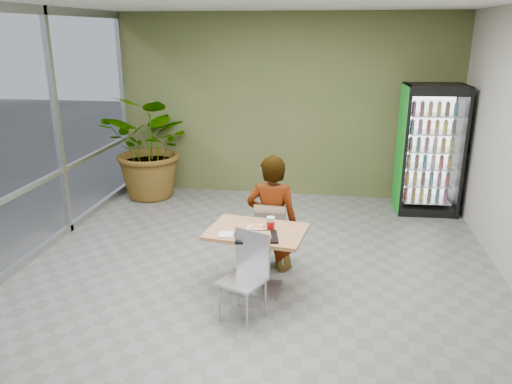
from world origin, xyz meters
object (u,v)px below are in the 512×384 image
soda_cup (271,224)px  potted_plant (153,147)px  chair_near (247,268)px  beverage_fridge (430,150)px  cafeteria_tray (256,237)px  chair_far (271,231)px  dining_table (257,247)px  seated_woman (272,224)px

soda_cup → potted_plant: (-2.49, 3.10, 0.10)m
chair_near → beverage_fridge: (2.37, 3.64, 0.50)m
chair_near → cafeteria_tray: 0.39m
chair_far → soda_cup: 0.66m
chair_near → cafeteria_tray: bearing=105.9°
dining_table → chair_near: size_ratio=1.27×
dining_table → chair_far: (0.09, 0.57, -0.02)m
dining_table → potted_plant: size_ratio=0.63×
seated_woman → cafeteria_tray: seated_woman is taller
chair_far → beverage_fridge: 3.43m
cafeteria_tray → soda_cup: bearing=60.7°
chair_far → soda_cup: bearing=100.7°
chair_far → beverage_fridge: size_ratio=0.42×
cafeteria_tray → beverage_fridge: bearing=55.0°
beverage_fridge → potted_plant: (-4.70, -0.00, -0.12)m
chair_far → beverage_fridge: beverage_fridge is taller
dining_table → cafeteria_tray: bearing=-82.3°
beverage_fridge → potted_plant: bearing=177.5°
beverage_fridge → soda_cup: bearing=-127.9°
chair_far → soda_cup: (0.07, -0.58, 0.32)m
chair_far → beverage_fridge: (2.27, 2.52, 0.53)m
chair_near → cafeteria_tray: (0.04, 0.31, 0.22)m
seated_woman → potted_plant: potted_plant is taller
chair_far → beverage_fridge: bearing=-127.8°
beverage_fridge → seated_woman: bearing=-134.9°
chair_far → seated_woman: 0.08m
dining_table → beverage_fridge: beverage_fridge is taller
dining_table → chair_far: bearing=80.8°
potted_plant → chair_far: bearing=-46.1°
chair_far → potted_plant: 3.52m
dining_table → beverage_fridge: (2.36, 3.10, 0.50)m
seated_woman → soda_cup: seated_woman is taller
chair_far → dining_table: bearing=85.0°
dining_table → cafeteria_tray: 0.33m
dining_table → chair_far: size_ratio=1.34×
dining_table → cafeteria_tray: (0.03, -0.23, 0.23)m
soda_cup → beverage_fridge: (2.20, 3.10, 0.21)m
cafeteria_tray → beverage_fridge: 4.07m
chair_far → soda_cup: soda_cup is taller
potted_plant → beverage_fridge: bearing=0.0°
chair_far → chair_near: 1.12m
seated_woman → beverage_fridge: size_ratio=0.85×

